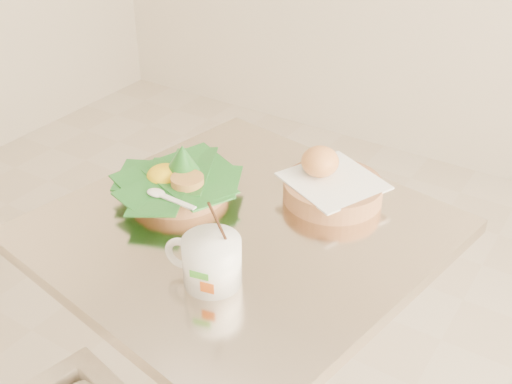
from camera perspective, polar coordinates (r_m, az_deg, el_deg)
The scene contains 4 objects.
cafe_table at distance 1.40m, azimuth -1.34°, elevation -10.46°, with size 0.81×0.81×0.75m.
rice_basket at distance 1.35m, azimuth -6.93°, elevation 1.15°, with size 0.26×0.26×0.13m.
bread_basket at distance 1.34m, azimuth 6.65°, elevation 0.66°, with size 0.23×0.23×0.11m.
coffee_mug at distance 1.10m, azimuth -4.08°, elevation -6.05°, with size 0.14×0.11×0.18m.
Camera 1 is at (0.75, -0.88, 1.47)m, focal length 45.00 mm.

